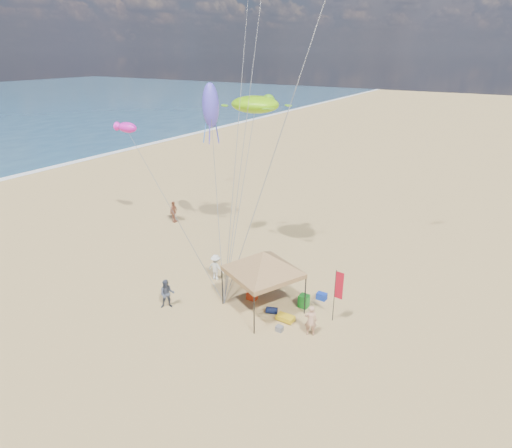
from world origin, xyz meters
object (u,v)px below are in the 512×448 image
Objects in this scene: person_near_b at (167,294)px; cooler_red at (252,296)px; person_near_a at (311,320)px; chair_green at (304,301)px; person_near_c at (216,267)px; canopy_tent at (263,254)px; beach_cart at (285,318)px; cooler_blue at (322,296)px; feather_flag at (338,288)px; person_far_a at (174,212)px; chair_yellow at (243,276)px.

cooler_red is at bearing 1.91° from person_near_b.
chair_green is at bearing -81.60° from person_near_a.
canopy_tent is at bearing 161.71° from person_near_c.
beach_cart is (-0.20, -1.72, -0.15)m from chair_green.
cooler_blue is 3.41m from person_near_a.
person_near_b reaches higher than cooler_red.
chair_green is at bearing -113.83° from cooler_blue.
person_near_b is (-7.56, -1.89, 0.01)m from person_near_a.
cooler_red reaches higher than beach_cart.
cooler_blue is at bearing 47.58° from canopy_tent.
feather_flag is 17.41m from person_far_a.
chair_yellow is at bearing -129.13° from person_far_a.
chair_yellow is 4.89m from person_near_b.
canopy_tent reaches higher than person_near_a.
cooler_red is at bearing -131.59° from person_far_a.
chair_green is at bearing 36.87° from canopy_tent.
canopy_tent is at bearing -131.28° from person_far_a.
person_near_c reaches higher than cooler_red.
canopy_tent reaches higher than person_near_b.
cooler_red is at bearing -42.08° from chair_yellow.
feather_flag is at bearing -122.51° from person_far_a.
beach_cart is at bearing -18.05° from cooler_red.
person_near_b is (-6.20, -3.95, 0.48)m from chair_green.
person_near_a is (-0.63, -1.67, -1.15)m from feather_flag.
person_near_b is (-6.73, -5.14, 0.64)m from cooler_blue.
person_near_c is at bearing 166.31° from cooler_red.
chair_yellow is (-4.36, 0.55, 0.00)m from chair_green.
person_far_a is at bearing 152.77° from beach_cart.
person_near_a is at bearing -12.86° from canopy_tent.
beach_cart is at bearing 162.60° from person_near_c.
cooler_red is 0.33× the size of person_near_b.
canopy_tent is 4.88m from person_near_c.
beach_cart is at bearing -37.31° from person_near_a.
person_near_b reaches higher than person_near_c.
beach_cart is at bearing -19.52° from person_near_b.
cooler_blue is at bearing -118.89° from person_far_a.
person_near_c is at bearing -40.00° from person_near_a.
chair_green is 2.51m from person_near_a.
canopy_tent is 1.98× the size of feather_flag.
person_far_a is (-15.70, 7.62, 0.06)m from person_near_a.
person_near_a reaches higher than chair_green.
chair_green reaches higher than cooler_red.
beach_cart is (-0.72, -2.90, 0.01)m from cooler_blue.
cooler_red is at bearing -162.43° from chair_green.
canopy_tent is 14.53m from person_far_a.
chair_green is (2.77, 0.88, 0.16)m from cooler_red.
person_near_b is at bearing -149.43° from canopy_tent.
person_far_a reaches higher than person_near_c.
feather_flag is 2.59m from chair_green.
person_near_a is (0.83, -3.24, 0.63)m from cooler_blue.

